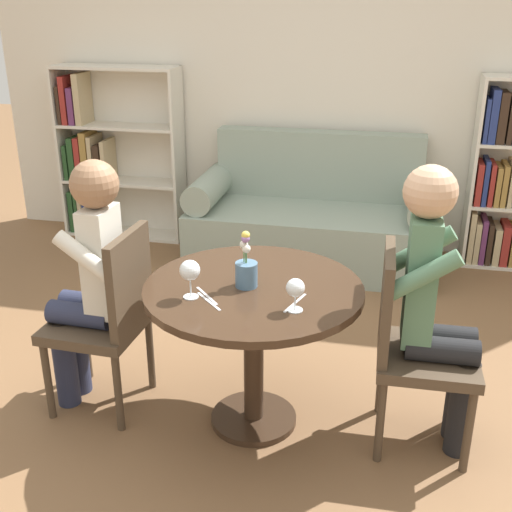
% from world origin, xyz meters
% --- Properties ---
extents(ground_plane, '(16.00, 16.00, 0.00)m').
position_xyz_m(ground_plane, '(0.00, 0.00, 0.00)').
color(ground_plane, brown).
extents(back_wall, '(5.20, 0.05, 2.70)m').
position_xyz_m(back_wall, '(0.00, 2.42, 1.35)').
color(back_wall, silver).
rests_on(back_wall, ground_plane).
extents(round_table, '(0.95, 0.95, 0.70)m').
position_xyz_m(round_table, '(0.00, 0.00, 0.56)').
color(round_table, '#382619').
rests_on(round_table, ground_plane).
extents(couch, '(1.76, 0.80, 0.92)m').
position_xyz_m(couch, '(0.00, 1.99, 0.31)').
color(couch, gray).
rests_on(couch, ground_plane).
extents(bookshelf_left, '(0.98, 0.28, 1.35)m').
position_xyz_m(bookshelf_left, '(-1.71, 2.26, 0.64)').
color(bookshelf_left, silver).
rests_on(bookshelf_left, ground_plane).
extents(chair_left, '(0.44, 0.44, 0.90)m').
position_xyz_m(chair_left, '(-0.68, -0.01, 0.49)').
color(chair_left, '#473828').
rests_on(chair_left, ground_plane).
extents(chair_right, '(0.43, 0.43, 0.90)m').
position_xyz_m(chair_right, '(0.68, 0.03, 0.49)').
color(chair_right, '#473828').
rests_on(chair_right, ground_plane).
extents(person_left, '(0.43, 0.35, 1.22)m').
position_xyz_m(person_left, '(-0.77, -0.00, 0.66)').
color(person_left, '#282D47').
rests_on(person_left, ground_plane).
extents(person_right, '(0.42, 0.35, 1.26)m').
position_xyz_m(person_right, '(0.77, 0.03, 0.68)').
color(person_right, black).
rests_on(person_right, ground_plane).
extents(wine_glass_left, '(0.09, 0.09, 0.16)m').
position_xyz_m(wine_glass_left, '(-0.23, -0.16, 0.82)').
color(wine_glass_left, white).
rests_on(wine_glass_left, round_table).
extents(wine_glass_right, '(0.08, 0.08, 0.14)m').
position_xyz_m(wine_glass_right, '(0.21, -0.19, 0.79)').
color(wine_glass_right, white).
rests_on(wine_glass_right, round_table).
extents(flower_vase, '(0.10, 0.10, 0.25)m').
position_xyz_m(flower_vase, '(-0.03, -0.01, 0.78)').
color(flower_vase, slate).
rests_on(flower_vase, round_table).
extents(knife_left_setting, '(0.13, 0.15, 0.00)m').
position_xyz_m(knife_left_setting, '(-0.17, -0.14, 0.70)').
color(knife_left_setting, silver).
rests_on(knife_left_setting, round_table).
extents(fork_left_setting, '(0.14, 0.14, 0.00)m').
position_xyz_m(fork_left_setting, '(-0.15, -0.19, 0.70)').
color(fork_left_setting, silver).
rests_on(fork_left_setting, round_table).
extents(knife_right_setting, '(0.07, 0.18, 0.00)m').
position_xyz_m(knife_right_setting, '(0.20, -0.12, 0.70)').
color(knife_right_setting, silver).
rests_on(knife_right_setting, round_table).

